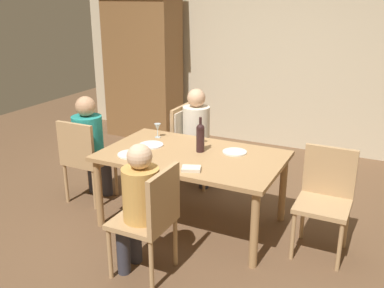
{
  "coord_description": "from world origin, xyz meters",
  "views": [
    {
      "loc": [
        1.67,
        -3.42,
        2.14
      ],
      "look_at": [
        0.0,
        0.0,
        0.82
      ],
      "focal_mm": 40.48,
      "sensor_mm": 36.0,
      "label": 1
    }
  ],
  "objects_px": {
    "armoire_cabinet": "(143,66)",
    "wine_bottle_tall_green": "(200,137)",
    "dining_table": "(192,162)",
    "person_woman_host": "(90,141)",
    "chair_left_end": "(84,156)",
    "person_man_bearded": "(198,130)",
    "person_man_guest": "(139,200)",
    "dinner_plate_guest_left": "(151,145)",
    "dinner_plate_host": "(235,152)",
    "wine_glass_near_left": "(158,128)",
    "chair_far_left": "(187,134)",
    "dinner_plate_guest_right": "(131,154)",
    "wine_glass_centre": "(200,134)",
    "chair_right_end": "(325,194)",
    "chair_near": "(151,215)"
  },
  "relations": [
    {
      "from": "armoire_cabinet",
      "to": "wine_bottle_tall_green",
      "type": "xyz_separation_m",
      "value": [
        1.99,
        -2.16,
        -0.23
      ]
    },
    {
      "from": "dining_table",
      "to": "person_woman_host",
      "type": "relative_size",
      "value": 1.47
    },
    {
      "from": "armoire_cabinet",
      "to": "chair_left_end",
      "type": "bearing_deg",
      "value": -72.95
    },
    {
      "from": "person_man_bearded",
      "to": "person_man_guest",
      "type": "distance_m",
      "value": 1.81
    },
    {
      "from": "person_woman_host",
      "to": "person_man_guest",
      "type": "xyz_separation_m",
      "value": [
        1.2,
        -0.92,
        -0.03
      ]
    },
    {
      "from": "dining_table",
      "to": "dinner_plate_guest_left",
      "type": "distance_m",
      "value": 0.48
    },
    {
      "from": "dinner_plate_host",
      "to": "wine_glass_near_left",
      "type": "bearing_deg",
      "value": 174.61
    },
    {
      "from": "armoire_cabinet",
      "to": "chair_far_left",
      "type": "relative_size",
      "value": 2.37
    },
    {
      "from": "dining_table",
      "to": "dinner_plate_guest_right",
      "type": "height_order",
      "value": "dinner_plate_guest_right"
    },
    {
      "from": "dining_table",
      "to": "dinner_plate_guest_right",
      "type": "distance_m",
      "value": 0.58
    },
    {
      "from": "armoire_cabinet",
      "to": "person_woman_host",
      "type": "height_order",
      "value": "armoire_cabinet"
    },
    {
      "from": "chair_left_end",
      "to": "wine_glass_centre",
      "type": "bearing_deg",
      "value": 18.54
    },
    {
      "from": "chair_right_end",
      "to": "dinner_plate_guest_right",
      "type": "distance_m",
      "value": 1.78
    },
    {
      "from": "dining_table",
      "to": "wine_glass_centre",
      "type": "distance_m",
      "value": 0.36
    },
    {
      "from": "wine_glass_near_left",
      "to": "dinner_plate_guest_right",
      "type": "xyz_separation_m",
      "value": [
        0.05,
        -0.57,
        -0.1
      ]
    },
    {
      "from": "chair_far_left",
      "to": "dinner_plate_host",
      "type": "xyz_separation_m",
      "value": [
        0.85,
        -0.68,
        0.14
      ]
    },
    {
      "from": "wine_glass_near_left",
      "to": "wine_glass_centre",
      "type": "xyz_separation_m",
      "value": [
        0.48,
        0.01,
        0.0
      ]
    },
    {
      "from": "chair_right_end",
      "to": "dinner_plate_host",
      "type": "distance_m",
      "value": 0.91
    },
    {
      "from": "chair_near",
      "to": "person_man_guest",
      "type": "xyz_separation_m",
      "value": [
        -0.11,
        0.0,
        0.11
      ]
    },
    {
      "from": "dining_table",
      "to": "wine_bottle_tall_green",
      "type": "xyz_separation_m",
      "value": [
        0.04,
        0.1,
        0.23
      ]
    },
    {
      "from": "chair_near",
      "to": "person_woman_host",
      "type": "distance_m",
      "value": 1.61
    },
    {
      "from": "chair_far_left",
      "to": "dinner_plate_guest_left",
      "type": "xyz_separation_m",
      "value": [
        0.03,
        -0.85,
        0.14
      ]
    },
    {
      "from": "chair_right_end",
      "to": "chair_far_left",
      "type": "bearing_deg",
      "value": -24.87
    },
    {
      "from": "dining_table",
      "to": "chair_far_left",
      "type": "relative_size",
      "value": 1.84
    },
    {
      "from": "chair_far_left",
      "to": "person_man_guest",
      "type": "bearing_deg",
      "value": 15.07
    },
    {
      "from": "person_man_bearded",
      "to": "wine_bottle_tall_green",
      "type": "height_order",
      "value": "person_man_bearded"
    },
    {
      "from": "dinner_plate_host",
      "to": "dinner_plate_guest_right",
      "type": "relative_size",
      "value": 0.92
    },
    {
      "from": "chair_near",
      "to": "wine_glass_near_left",
      "type": "bearing_deg",
      "value": 28.07
    },
    {
      "from": "person_woman_host",
      "to": "dinner_plate_host",
      "type": "distance_m",
      "value": 1.59
    },
    {
      "from": "chair_near",
      "to": "person_man_guest",
      "type": "bearing_deg",
      "value": 90.0
    },
    {
      "from": "chair_near",
      "to": "person_woman_host",
      "type": "bearing_deg",
      "value": 55.12
    },
    {
      "from": "armoire_cabinet",
      "to": "dinner_plate_host",
      "type": "height_order",
      "value": "armoire_cabinet"
    },
    {
      "from": "person_woman_host",
      "to": "wine_glass_centre",
      "type": "bearing_deg",
      "value": 13.4
    },
    {
      "from": "chair_far_left",
      "to": "person_man_guest",
      "type": "distance_m",
      "value": 1.85
    },
    {
      "from": "chair_left_end",
      "to": "chair_near",
      "type": "height_order",
      "value": "same"
    },
    {
      "from": "chair_left_end",
      "to": "dinner_plate_guest_right",
      "type": "height_order",
      "value": "chair_left_end"
    },
    {
      "from": "chair_far_left",
      "to": "chair_near",
      "type": "distance_m",
      "value": 1.88
    },
    {
      "from": "wine_bottle_tall_green",
      "to": "dinner_plate_host",
      "type": "relative_size",
      "value": 1.47
    },
    {
      "from": "chair_left_end",
      "to": "chair_right_end",
      "type": "relative_size",
      "value": 1.0
    },
    {
      "from": "chair_far_left",
      "to": "wine_bottle_tall_green",
      "type": "distance_m",
      "value": 1.0
    },
    {
      "from": "dining_table",
      "to": "person_man_bearded",
      "type": "relative_size",
      "value": 1.48
    },
    {
      "from": "chair_left_end",
      "to": "person_man_bearded",
      "type": "distance_m",
      "value": 1.32
    },
    {
      "from": "wine_bottle_tall_green",
      "to": "dinner_plate_guest_left",
      "type": "bearing_deg",
      "value": -173.51
    },
    {
      "from": "person_man_guest",
      "to": "dinner_plate_guest_right",
      "type": "height_order",
      "value": "person_man_guest"
    },
    {
      "from": "person_man_bearded",
      "to": "dinner_plate_host",
      "type": "xyz_separation_m",
      "value": [
        0.7,
        -0.68,
        0.07
      ]
    },
    {
      "from": "chair_near",
      "to": "dinner_plate_guest_left",
      "type": "xyz_separation_m",
      "value": [
        -0.56,
        0.93,
        0.2
      ]
    },
    {
      "from": "chair_left_end",
      "to": "person_man_bearded",
      "type": "bearing_deg",
      "value": 48.27
    },
    {
      "from": "chair_left_end",
      "to": "wine_glass_near_left",
      "type": "bearing_deg",
      "value": 29.3
    },
    {
      "from": "chair_near",
      "to": "wine_glass_near_left",
      "type": "xyz_separation_m",
      "value": [
        -0.63,
        1.19,
        0.3
      ]
    },
    {
      "from": "chair_far_left",
      "to": "person_woman_host",
      "type": "xyz_separation_m",
      "value": [
        -0.72,
        -0.86,
        0.07
      ]
    }
  ]
}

